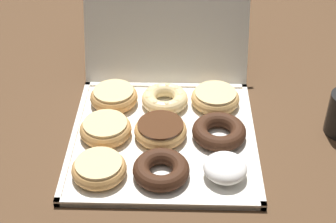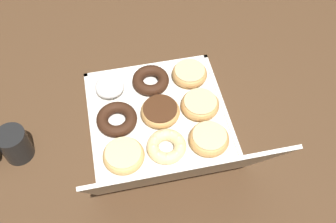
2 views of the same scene
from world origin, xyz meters
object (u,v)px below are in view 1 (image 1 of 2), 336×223
(chocolate_cake_ring_donut_5, at_px, (219,130))
(powdered_filled_donut_2, at_px, (225,168))
(donut_box, at_px, (163,138))
(glazed_ring_donut_3, at_px, (106,129))
(glazed_ring_donut_6, at_px, (114,97))
(chocolate_frosted_donut_4, at_px, (161,129))
(cruller_donut_7, at_px, (164,98))
(glazed_ring_donut_0, at_px, (99,168))
(chocolate_cake_ring_donut_1, at_px, (160,170))
(glazed_ring_donut_8, at_px, (215,98))

(chocolate_cake_ring_donut_5, bearing_deg, powdered_filled_donut_2, -87.47)
(donut_box, distance_m, glazed_ring_donut_3, 0.13)
(glazed_ring_donut_3, distance_m, chocolate_cake_ring_donut_5, 0.25)
(glazed_ring_donut_3, bearing_deg, chocolate_cake_ring_donut_5, 1.41)
(powdered_filled_donut_2, xyz_separation_m, glazed_ring_donut_6, (-0.25, 0.24, -0.00))
(chocolate_frosted_donut_4, xyz_separation_m, cruller_donut_7, (0.00, 0.11, -0.00))
(glazed_ring_donut_0, relative_size, glazed_ring_donut_3, 0.97)
(glazed_ring_donut_3, xyz_separation_m, chocolate_frosted_donut_4, (0.12, 0.01, -0.00))
(glazed_ring_donut_0, distance_m, chocolate_cake_ring_donut_1, 0.12)
(chocolate_cake_ring_donut_5, bearing_deg, glazed_ring_donut_8, 91.19)
(glazed_ring_donut_0, relative_size, glazed_ring_donut_6, 0.98)
(glazed_ring_donut_6, bearing_deg, donut_box, -44.82)
(chocolate_cake_ring_donut_1, bearing_deg, donut_box, 89.10)
(chocolate_cake_ring_donut_1, relative_size, cruller_donut_7, 1.04)
(chocolate_cake_ring_donut_1, relative_size, glazed_ring_donut_6, 1.01)
(donut_box, relative_size, glazed_ring_donut_3, 3.55)
(chocolate_frosted_donut_4, relative_size, glazed_ring_donut_8, 1.01)
(cruller_donut_7, height_order, glazed_ring_donut_8, same)
(chocolate_cake_ring_donut_5, bearing_deg, glazed_ring_donut_6, 154.63)
(chocolate_cake_ring_donut_1, height_order, powdered_filled_donut_2, powdered_filled_donut_2)
(glazed_ring_donut_3, distance_m, glazed_ring_donut_6, 0.12)
(donut_box, xyz_separation_m, glazed_ring_donut_0, (-0.12, -0.12, 0.02))
(glazed_ring_donut_0, relative_size, glazed_ring_donut_8, 0.97)
(glazed_ring_donut_0, xyz_separation_m, powdered_filled_donut_2, (0.25, 0.00, 0.00))
(powdered_filled_donut_2, height_order, glazed_ring_donut_8, powdered_filled_donut_2)
(glazed_ring_donut_0, bearing_deg, chocolate_cake_ring_donut_1, 0.50)
(chocolate_frosted_donut_4, bearing_deg, glazed_ring_donut_3, -177.40)
(powdered_filled_donut_2, relative_size, glazed_ring_donut_8, 0.77)
(chocolate_cake_ring_donut_5, xyz_separation_m, cruller_donut_7, (-0.12, 0.11, 0.00))
(glazed_ring_donut_0, height_order, chocolate_cake_ring_donut_5, glazed_ring_donut_0)
(chocolate_cake_ring_donut_1, relative_size, glazed_ring_donut_3, 1.00)
(glazed_ring_donut_0, relative_size, chocolate_frosted_donut_4, 0.96)
(chocolate_frosted_donut_4, height_order, glazed_ring_donut_6, glazed_ring_donut_6)
(chocolate_cake_ring_donut_5, bearing_deg, chocolate_frosted_donut_4, -179.71)
(powdered_filled_donut_2, distance_m, glazed_ring_donut_3, 0.28)
(cruller_donut_7, bearing_deg, chocolate_cake_ring_donut_1, -90.14)
(donut_box, distance_m, glazed_ring_donut_6, 0.17)
(powdered_filled_donut_2, distance_m, glazed_ring_donut_8, 0.24)
(glazed_ring_donut_3, bearing_deg, glazed_ring_donut_0, -89.09)
(glazed_ring_donut_3, xyz_separation_m, chocolate_cake_ring_donut_5, (0.25, 0.01, -0.00))
(glazed_ring_donut_8, bearing_deg, glazed_ring_donut_0, -134.68)
(glazed_ring_donut_6, relative_size, cruller_donut_7, 1.03)
(cruller_donut_7, bearing_deg, glazed_ring_donut_6, 179.05)
(glazed_ring_donut_3, distance_m, cruller_donut_7, 0.17)
(powdered_filled_donut_2, height_order, chocolate_cake_ring_donut_5, powdered_filled_donut_2)
(donut_box, relative_size, cruller_donut_7, 3.67)
(glazed_ring_donut_0, xyz_separation_m, glazed_ring_donut_3, (-0.00, 0.12, 0.00))
(powdered_filled_donut_2, relative_size, glazed_ring_donut_3, 0.77)
(powdered_filled_donut_2, bearing_deg, donut_box, 136.90)
(chocolate_cake_ring_donut_5, distance_m, glazed_ring_donut_6, 0.27)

